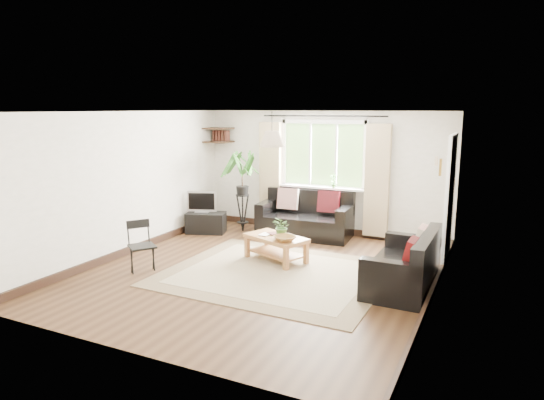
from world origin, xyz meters
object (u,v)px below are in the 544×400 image
at_px(sofa_right, 402,261).
at_px(tv_stand, 206,223).
at_px(folding_chair, 142,247).
at_px(palm_stand, 242,192).
at_px(coffee_table, 276,249).
at_px(sofa_back, 305,215).

xyz_separation_m(sofa_right, tv_stand, (-4.10, 1.36, -0.17)).
bearing_deg(folding_chair, palm_stand, 31.85).
bearing_deg(sofa_right, coffee_table, -97.85).
relative_size(sofa_back, sofa_right, 1.10).
height_order(sofa_right, palm_stand, palm_stand).
relative_size(sofa_right, coffee_table, 1.57).
relative_size(sofa_right, palm_stand, 0.99).
height_order(sofa_right, coffee_table, sofa_right).
relative_size(tv_stand, folding_chair, 0.98).
xyz_separation_m(sofa_right, palm_stand, (-3.51, 1.79, 0.43)).
distance_m(sofa_right, tv_stand, 4.33).
relative_size(sofa_back, coffee_table, 1.74).
relative_size(sofa_right, folding_chair, 2.06).
relative_size(coffee_table, tv_stand, 1.34).
bearing_deg(sofa_right, sofa_back, -130.51).
bearing_deg(folding_chair, sofa_back, 9.22).
distance_m(sofa_right, folding_chair, 3.82).
relative_size(tv_stand, palm_stand, 0.47).
height_order(coffee_table, tv_stand, coffee_table).
distance_m(coffee_table, palm_stand, 2.15).
height_order(sofa_back, folding_chair, sofa_back).
bearing_deg(tv_stand, coffee_table, -46.34).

